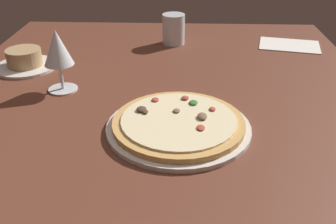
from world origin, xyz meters
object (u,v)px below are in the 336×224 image
wine_glass_far (58,50)px  paper_menu (289,45)px  water_glass (174,31)px  ramekin_on_saucer (25,61)px  pizza_main (179,124)px

wine_glass_far → paper_menu: bearing=-60.8°
wine_glass_far → paper_menu: 75.19cm
water_glass → ramekin_on_saucer: bearing=118.9°
wine_glass_far → water_glass: bearing=-36.0°
paper_menu → water_glass: bearing=101.1°
ramekin_on_saucer → wine_glass_far: (-14.07, -14.67, 8.33)cm
water_glass → paper_menu: water_glass is taller
water_glass → paper_menu: (-0.60, -38.12, -4.01)cm
pizza_main → water_glass: 55.25cm
ramekin_on_saucer → water_glass: size_ratio=1.77×
pizza_main → wine_glass_far: wine_glass_far is taller
pizza_main → paper_menu: 65.09cm
ramekin_on_saucer → wine_glass_far: 21.96cm
wine_glass_far → ramekin_on_saucer: bearing=46.2°
water_glass → paper_menu: 38.33cm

